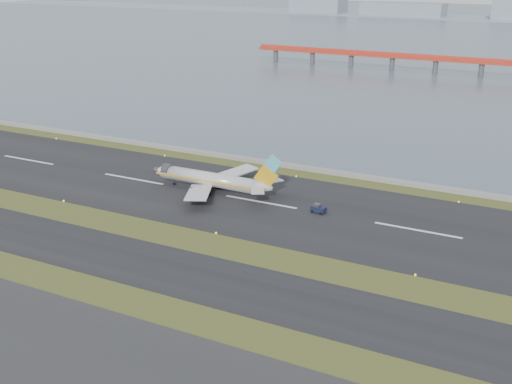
{
  "coord_description": "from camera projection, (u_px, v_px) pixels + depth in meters",
  "views": [
    {
      "loc": [
        68.1,
        -106.35,
        58.05
      ],
      "look_at": [
        2.71,
        22.0,
        5.81
      ],
      "focal_mm": 45.0,
      "sensor_mm": 36.0,
      "label": 1
    }
  ],
  "objects": [
    {
      "name": "taxiway_strip",
      "position": [
        167.0,
        269.0,
        127.87
      ],
      "size": [
        1000.0,
        18.0,
        0.1
      ],
      "primitive_type": "cube",
      "color": "black",
      "rests_on": "ground"
    },
    {
      "name": "airliner",
      "position": [
        213.0,
        180.0,
        168.92
      ],
      "size": [
        38.52,
        32.89,
        12.8
      ],
      "color": "silver",
      "rests_on": "ground"
    },
    {
      "name": "seawall",
      "position": [
        306.0,
        168.0,
        188.03
      ],
      "size": [
        1000.0,
        2.5,
        1.0
      ],
      "primitive_type": "cube",
      "color": "gray",
      "rests_on": "ground"
    },
    {
      "name": "pushback_tug",
      "position": [
        318.0,
        209.0,
        155.84
      ],
      "size": [
        3.76,
        2.51,
        2.25
      ],
      "rotation": [
        0.0,
        0.0,
        -0.14
      ],
      "color": "#131934",
      "rests_on": "ground"
    },
    {
      "name": "bay_water",
      "position": [
        496.0,
        35.0,
        523.25
      ],
      "size": [
        1400.0,
        800.0,
        1.3
      ],
      "primitive_type": "cube",
      "color": "#4D5D6E",
      "rests_on": "ground"
    },
    {
      "name": "ground",
      "position": [
        198.0,
        246.0,
        137.94
      ],
      "size": [
        1000.0,
        1000.0,
        0.0
      ],
      "primitive_type": "plane",
      "color": "#324619",
      "rests_on": "ground"
    },
    {
      "name": "red_pier",
      "position": [
        482.0,
        63.0,
        336.33
      ],
      "size": [
        260.0,
        5.0,
        10.2
      ],
      "color": "red",
      "rests_on": "ground"
    },
    {
      "name": "runway_strip",
      "position": [
        261.0,
        202.0,
        163.05
      ],
      "size": [
        1000.0,
        45.0,
        0.1
      ],
      "primitive_type": "cube",
      "color": "black",
      "rests_on": "ground"
    }
  ]
}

